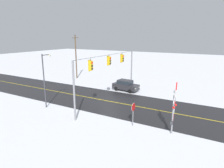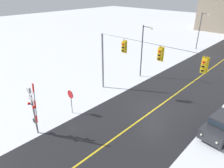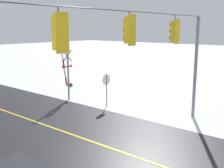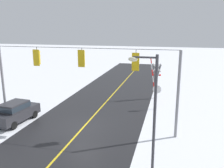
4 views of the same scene
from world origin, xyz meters
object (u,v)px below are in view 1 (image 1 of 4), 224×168
at_px(railroad_crossing, 174,109).
at_px(utility_pole, 76,56).
at_px(stop_sign, 133,109).
at_px(streetlamp_near, 45,76).
at_px(parked_car_charcoal, 125,85).

relative_size(railroad_crossing, utility_pole, 0.53).
height_order(stop_sign, streetlamp_near, streetlamp_near).
bearing_deg(streetlamp_near, utility_pole, 27.24).
bearing_deg(parked_car_charcoal, utility_pole, 74.20).
relative_size(stop_sign, railroad_crossing, 0.51).
xyz_separation_m(streetlamp_near, utility_pole, (14.99, 7.72, 0.58)).
relative_size(parked_car_charcoal, streetlamp_near, 0.66).
height_order(stop_sign, parked_car_charcoal, stop_sign).
xyz_separation_m(stop_sign, streetlamp_near, (-0.33, 11.33, 2.20)).
relative_size(railroad_crossing, parked_car_charcoal, 1.06).
height_order(parked_car_charcoal, streetlamp_near, streetlamp_near).
height_order(railroad_crossing, streetlamp_near, streetlamp_near).
bearing_deg(railroad_crossing, streetlamp_near, 92.74).
distance_m(railroad_crossing, streetlamp_near, 15.07).
bearing_deg(streetlamp_near, railroad_crossing, -87.26).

